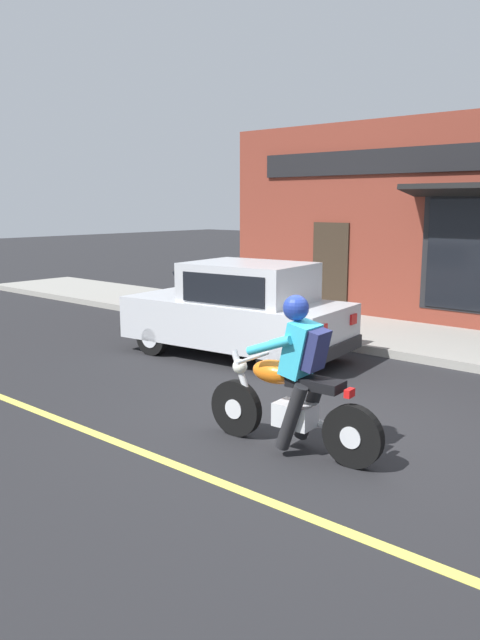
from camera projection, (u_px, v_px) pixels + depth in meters
ground_plane at (325, 429)px, 7.03m from camera, size 80.00×80.00×0.00m
sidewalk_curb at (330, 327)px, 12.48m from camera, size 2.60×22.00×0.14m
lane_stripe at (37, 411)px, 7.62m from camera, size 0.12×19.80×0.01m
motorcycle_with_rider at (293, 387)px, 6.30m from camera, size 0.58×2.02×1.62m
car_hatchback at (239, 311)px, 10.23m from camera, size 2.04×3.94×1.57m
traffic_cone at (244, 295)px, 14.41m from camera, size 0.36×0.36×0.60m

